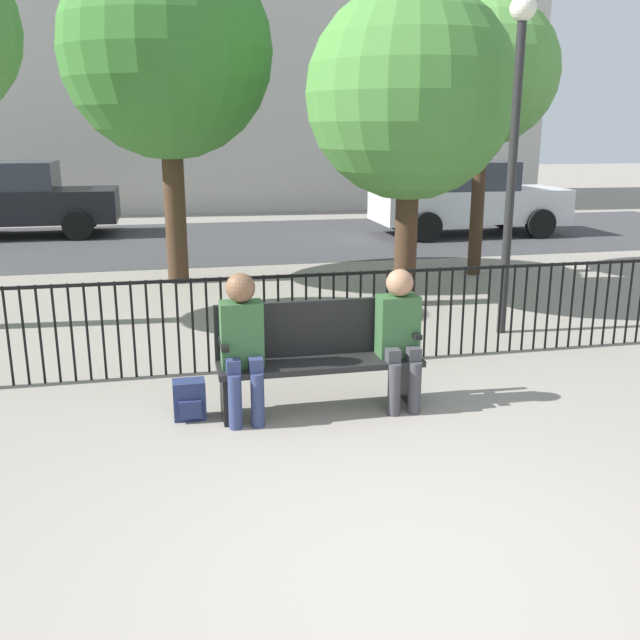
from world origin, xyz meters
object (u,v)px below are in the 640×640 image
(tree_0, at_px, (410,95))
(parked_car_0, at_px, (13,198))
(seated_person_0, at_px, (242,338))
(seated_person_1, at_px, (399,330))
(parked_car_1, at_px, (465,197))
(lamp_post, at_px, (516,118))
(park_bench, at_px, (318,352))
(backpack, at_px, (189,400))
(tree_2, at_px, (485,73))
(tree_1, at_px, (167,52))

(tree_0, height_order, parked_car_0, tree_0)
(seated_person_0, distance_m, seated_person_1, 1.33)
(seated_person_1, xyz_separation_m, parked_car_0, (-5.10, 11.26, 0.16))
(parked_car_1, bearing_deg, lamp_post, -110.14)
(park_bench, xyz_separation_m, parked_car_0, (-4.42, 11.13, 0.35))
(park_bench, bearing_deg, seated_person_1, -10.77)
(tree_0, relative_size, parked_car_1, 0.97)
(backpack, bearing_deg, tree_0, 48.34)
(tree_2, height_order, parked_car_0, tree_2)
(park_bench, distance_m, tree_1, 6.31)
(lamp_post, bearing_deg, tree_2, 71.20)
(park_bench, relative_size, tree_0, 0.42)
(seated_person_0, bearing_deg, parked_car_0, 108.54)
(seated_person_0, bearing_deg, tree_1, 94.05)
(backpack, xyz_separation_m, parked_car_1, (6.43, 9.31, 0.68))
(tree_0, height_order, parked_car_1, tree_0)
(seated_person_0, distance_m, parked_car_1, 11.16)
(tree_0, height_order, tree_2, tree_2)
(seated_person_0, height_order, lamp_post, lamp_post)
(tree_1, relative_size, parked_car_0, 1.18)
(tree_2, height_order, lamp_post, tree_2)
(seated_person_0, xyz_separation_m, tree_2, (4.37, 5.23, 2.44))
(park_bench, xyz_separation_m, tree_0, (1.92, 3.37, 2.24))
(tree_1, bearing_deg, lamp_post, -45.42)
(seated_person_0, distance_m, tree_2, 7.24)
(seated_person_0, relative_size, seated_person_1, 1.02)
(tree_0, height_order, tree_1, tree_1)
(parked_car_1, bearing_deg, seated_person_1, -116.34)
(tree_0, bearing_deg, tree_1, 144.15)
(seated_person_1, distance_m, parked_car_1, 10.51)
(seated_person_0, bearing_deg, lamp_post, 30.88)
(seated_person_1, height_order, parked_car_1, parked_car_1)
(parked_car_0, bearing_deg, park_bench, -68.32)
(lamp_post, bearing_deg, tree_1, 134.58)
(tree_2, bearing_deg, park_bench, -126.05)
(backpack, relative_size, tree_0, 0.08)
(tree_1, xyz_separation_m, parked_car_0, (-3.38, 5.61, -2.54))
(backpack, bearing_deg, parked_car_1, 55.37)
(seated_person_0, height_order, parked_car_0, parked_car_0)
(park_bench, xyz_separation_m, tree_1, (-1.05, 5.51, 2.89))
(seated_person_0, bearing_deg, tree_2, 50.15)
(park_bench, relative_size, parked_car_1, 0.41)
(parked_car_1, bearing_deg, parked_car_0, 169.33)
(seated_person_0, relative_size, backpack, 3.74)
(park_bench, height_order, tree_2, tree_2)
(seated_person_0, relative_size, lamp_post, 0.33)
(backpack, bearing_deg, seated_person_0, -13.79)
(seated_person_1, relative_size, tree_1, 0.24)
(backpack, height_order, tree_2, tree_2)
(backpack, relative_size, tree_2, 0.08)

